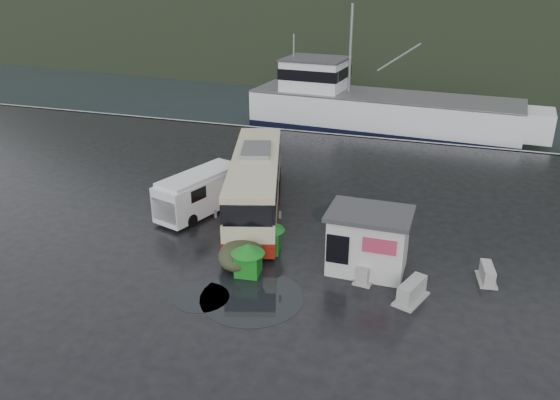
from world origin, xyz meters
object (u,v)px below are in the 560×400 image
(dome_tent, at_px, (242,264))
(ticket_kiosk, at_px, (366,269))
(fishing_trawler, at_px, (382,118))
(jersey_barrier_a, at_px, (366,279))
(coach_bus, at_px, (256,210))
(waste_bin_left, at_px, (248,274))
(white_van, at_px, (202,212))
(jersey_barrier_c, at_px, (411,300))
(jersey_barrier_b, at_px, (486,281))
(waste_bin_right, at_px, (268,251))

(dome_tent, xyz_separation_m, ticket_kiosk, (5.43, 1.37, 0.00))
(fishing_trawler, bearing_deg, jersey_barrier_a, -78.43)
(ticket_kiosk, bearing_deg, coach_bus, 147.28)
(fishing_trawler, bearing_deg, waste_bin_left, -88.37)
(white_van, height_order, jersey_barrier_a, white_van)
(white_van, height_order, waste_bin_left, white_van)
(ticket_kiosk, xyz_separation_m, jersey_barrier_a, (0.13, -0.84, 0.00))
(jersey_barrier_a, bearing_deg, coach_bus, 142.99)
(jersey_barrier_a, distance_m, fishing_trawler, 28.36)
(jersey_barrier_c, bearing_deg, white_van, 156.30)
(jersey_barrier_a, relative_size, fishing_trawler, 0.05)
(jersey_barrier_a, distance_m, jersey_barrier_b, 5.13)
(dome_tent, xyz_separation_m, jersey_barrier_a, (5.56, 0.53, 0.00))
(waste_bin_left, bearing_deg, ticket_kiosk, 23.24)
(jersey_barrier_b, distance_m, fishing_trawler, 28.01)
(jersey_barrier_c, distance_m, fishing_trawler, 29.75)
(jersey_barrier_c, bearing_deg, waste_bin_right, 162.70)
(jersey_barrier_a, relative_size, jersey_barrier_b, 1.07)
(white_van, distance_m, waste_bin_right, 5.81)
(dome_tent, height_order, jersey_barrier_c, dome_tent)
(waste_bin_left, distance_m, jersey_barrier_a, 5.11)
(coach_bus, bearing_deg, ticket_kiosk, -50.19)
(jersey_barrier_b, height_order, fishing_trawler, fishing_trawler)
(waste_bin_left, height_order, dome_tent, waste_bin_left)
(waste_bin_left, distance_m, jersey_barrier_c, 6.98)
(white_van, relative_size, jersey_barrier_c, 3.20)
(waste_bin_left, distance_m, jersey_barrier_b, 10.24)
(ticket_kiosk, xyz_separation_m, jersey_barrier_b, (5.05, 0.61, 0.00))
(coach_bus, distance_m, dome_tent, 6.07)
(jersey_barrier_a, bearing_deg, dome_tent, -174.51)
(ticket_kiosk, relative_size, jersey_barrier_a, 2.33)
(waste_bin_right, distance_m, ticket_kiosk, 4.74)
(dome_tent, xyz_separation_m, fishing_trawler, (1.97, 28.67, 0.00))
(coach_bus, relative_size, jersey_barrier_c, 6.78)
(waste_bin_right, xyz_separation_m, jersey_barrier_b, (9.79, 0.39, 0.00))
(dome_tent, bearing_deg, ticket_kiosk, 14.16)
(jersey_barrier_a, height_order, jersey_barrier_c, jersey_barrier_c)
(coach_bus, bearing_deg, white_van, -172.79)
(white_van, distance_m, jersey_barrier_b, 14.97)
(ticket_kiosk, height_order, fishing_trawler, fishing_trawler)
(coach_bus, bearing_deg, jersey_barrier_a, -54.27)
(waste_bin_left, bearing_deg, fishing_trawler, 87.33)
(jersey_barrier_b, bearing_deg, jersey_barrier_a, -163.66)
(jersey_barrier_b, bearing_deg, white_van, 169.76)
(dome_tent, bearing_deg, waste_bin_right, 66.36)
(waste_bin_left, relative_size, waste_bin_right, 0.93)
(jersey_barrier_a, relative_size, jersey_barrier_c, 0.88)
(waste_bin_left, xyz_separation_m, jersey_barrier_b, (9.88, 2.68, 0.00))
(dome_tent, bearing_deg, white_van, 132.50)
(white_van, height_order, ticket_kiosk, ticket_kiosk)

